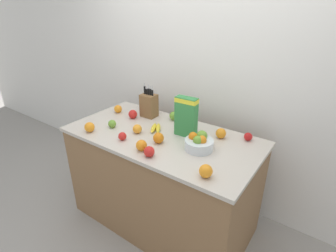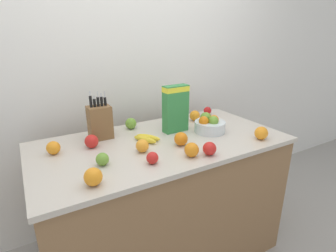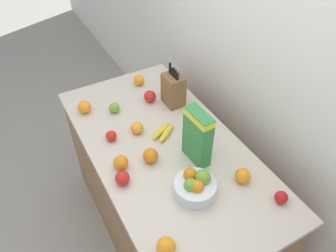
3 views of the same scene
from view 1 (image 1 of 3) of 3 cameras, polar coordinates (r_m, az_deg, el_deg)
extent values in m
plane|color=gray|center=(2.75, -1.18, -19.41)|extent=(14.00, 14.00, 0.00)
cube|color=silver|center=(2.57, 7.14, 10.83)|extent=(9.00, 0.06, 2.60)
cube|color=olive|center=(2.45, -1.28, -11.92)|extent=(1.61, 0.81, 0.90)
cube|color=beige|center=(2.20, -1.39, -2.24)|extent=(1.64, 0.84, 0.03)
cube|color=brown|center=(2.52, -4.16, 4.45)|extent=(0.14, 0.12, 0.22)
cylinder|color=black|center=(2.50, -5.10, 7.82)|extent=(0.02, 0.02, 0.07)
cube|color=silver|center=(2.48, -5.15, 8.96)|extent=(0.01, 0.00, 0.03)
cylinder|color=black|center=(2.49, -4.68, 7.47)|extent=(0.02, 0.02, 0.05)
cube|color=silver|center=(2.48, -4.71, 8.28)|extent=(0.01, 0.00, 0.02)
cylinder|color=black|center=(2.47, -4.26, 7.48)|extent=(0.02, 0.02, 0.06)
cube|color=silver|center=(2.46, -4.30, 8.56)|extent=(0.01, 0.00, 0.04)
cylinder|color=black|center=(2.46, -3.84, 7.39)|extent=(0.02, 0.02, 0.06)
cube|color=silver|center=(2.45, -3.87, 8.34)|extent=(0.01, 0.00, 0.03)
cylinder|color=black|center=(2.45, -3.41, 7.23)|extent=(0.02, 0.02, 0.05)
cube|color=silver|center=(2.43, -3.44, 8.30)|extent=(0.01, 0.00, 0.04)
cube|color=#338442|center=(2.12, 3.96, 1.98)|extent=(0.18, 0.08, 0.33)
cube|color=yellow|center=(2.07, 4.07, 5.56)|extent=(0.19, 0.08, 0.04)
cylinder|color=silver|center=(1.98, 6.75, -4.04)|extent=(0.22, 0.22, 0.08)
sphere|color=orange|center=(1.94, 7.41, -3.06)|extent=(0.07, 0.07, 0.07)
sphere|color=#6B9E33|center=(1.99, 7.39, -2.14)|extent=(0.08, 0.08, 0.08)
sphere|color=orange|center=(1.98, 5.47, -2.29)|extent=(0.07, 0.07, 0.07)
sphere|color=#6B9E33|center=(1.93, 6.50, -3.12)|extent=(0.07, 0.07, 0.07)
ellipsoid|color=yellow|center=(2.27, -2.15, -0.45)|extent=(0.13, 0.17, 0.04)
ellipsoid|color=yellow|center=(2.27, -3.16, -0.43)|extent=(0.12, 0.17, 0.04)
sphere|color=red|center=(2.51, -7.67, 2.57)|extent=(0.08, 0.08, 0.08)
sphere|color=red|center=(2.19, 17.05, -2.24)|extent=(0.07, 0.07, 0.07)
sphere|color=#6B9E33|center=(2.46, 1.24, 2.23)|extent=(0.08, 0.08, 0.08)
sphere|color=red|center=(2.13, -9.90, -2.20)|extent=(0.07, 0.07, 0.07)
sphere|color=#6B9E33|center=(2.36, -12.07, 0.47)|extent=(0.07, 0.07, 0.07)
sphere|color=red|center=(1.88, -4.12, -5.58)|extent=(0.08, 0.08, 0.08)
sphere|color=orange|center=(2.17, 11.43, -1.57)|extent=(0.08, 0.08, 0.08)
sphere|color=orange|center=(2.22, -6.71, -0.62)|extent=(0.08, 0.08, 0.08)
sphere|color=orange|center=(1.96, -5.81, -4.20)|extent=(0.08, 0.08, 0.08)
sphere|color=orange|center=(1.69, 8.23, -9.68)|extent=(0.09, 0.09, 0.09)
sphere|color=orange|center=(2.05, -2.09, -2.62)|extent=(0.09, 0.09, 0.09)
sphere|color=orange|center=(2.67, -10.82, 3.67)|extent=(0.08, 0.08, 0.08)
sphere|color=orange|center=(2.33, -16.72, -0.24)|extent=(0.09, 0.09, 0.09)
camera|label=2|loc=(1.98, -49.26, 6.76)|focal=28.00mm
camera|label=3|loc=(1.00, 47.72, 41.82)|focal=35.00mm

